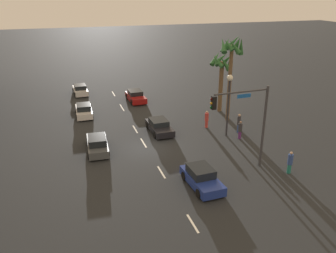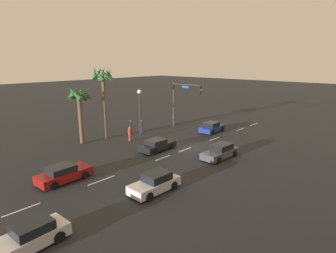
{
  "view_description": "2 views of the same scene",
  "coord_description": "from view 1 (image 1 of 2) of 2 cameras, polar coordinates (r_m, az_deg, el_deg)",
  "views": [
    {
      "loc": [
        27.39,
        -6.65,
        13.12
      ],
      "look_at": [
        0.13,
        1.97,
        1.85
      ],
      "focal_mm": 37.3,
      "sensor_mm": 36.0,
      "label": 1
    },
    {
      "loc": [
        -23.61,
        -18.0,
        9.45
      ],
      "look_at": [
        -0.69,
        2.87,
        2.08
      ],
      "focal_mm": 29.63,
      "sensor_mm": 36.0,
      "label": 2
    }
  ],
  "objects": [
    {
      "name": "streetlamp",
      "position": [
        32.64,
        9.92,
        5.3
      ],
      "size": [
        0.56,
        0.56,
        5.95
      ],
      "color": "#2D2D33",
      "rests_on": "ground_plane"
    },
    {
      "name": "lane_stripe_4",
      "position": [
        27.06,
        -1.09,
        -7.48
      ],
      "size": [
        2.01,
        0.14,
        0.01
      ],
      "primitive_type": "cube",
      "color": "silver",
      "rests_on": "ground_plane"
    },
    {
      "name": "ground_plane",
      "position": [
        31.09,
        -3.54,
        -3.49
      ],
      "size": [
        220.0,
        220.0,
        0.0
      ],
      "primitive_type": "plane",
      "color": "#232628"
    },
    {
      "name": "car_1",
      "position": [
        34.23,
        -1.43,
        0.03
      ],
      "size": [
        4.24,
        1.99,
        1.24
      ],
      "color": "black",
      "rests_on": "ground_plane"
    },
    {
      "name": "pedestrian_3",
      "position": [
        35.45,
        6.34,
        1.25
      ],
      "size": [
        0.53,
        0.53,
        1.76
      ],
      "color": "#BF3833",
      "rests_on": "ground_plane"
    },
    {
      "name": "lane_stripe_0",
      "position": [
        47.71,
        -8.89,
        5.3
      ],
      "size": [
        2.41,
        0.14,
        0.01
      ],
      "primitive_type": "cube",
      "color": "silver",
      "rests_on": "ground_plane"
    },
    {
      "name": "pedestrian_1",
      "position": [
        28.1,
        19.32,
        -5.49
      ],
      "size": [
        0.43,
        0.43,
        1.8
      ],
      "color": "#1E7266",
      "rests_on": "ground_plane"
    },
    {
      "name": "car_3",
      "position": [
        39.7,
        -13.58,
        2.57
      ],
      "size": [
        4.08,
        1.9,
        1.4
      ],
      "color": "silver",
      "rests_on": "ground_plane"
    },
    {
      "name": "car_4",
      "position": [
        48.21,
        -14.15,
        5.83
      ],
      "size": [
        3.99,
        1.91,
        1.35
      ],
      "color": "silver",
      "rests_on": "ground_plane"
    },
    {
      "name": "lane_stripe_2",
      "position": [
        35.22,
        -5.39,
        -0.44
      ],
      "size": [
        2.09,
        0.14,
        0.01
      ],
      "primitive_type": "cube",
      "color": "silver",
      "rests_on": "ground_plane"
    },
    {
      "name": "pedestrian_2",
      "position": [
        34.65,
        11.5,
        0.63
      ],
      "size": [
        0.36,
        0.36,
        1.91
      ],
      "color": "#2D478C",
      "rests_on": "ground_plane"
    },
    {
      "name": "palm_tree_0",
      "position": [
        36.34,
        10.3,
        11.43
      ],
      "size": [
        2.61,
        2.65,
        8.96
      ],
      "color": "brown",
      "rests_on": "ground_plane"
    },
    {
      "name": "palm_tree_1",
      "position": [
        39.5,
        8.76,
        9.51
      ],
      "size": [
        2.77,
        2.8,
        6.77
      ],
      "color": "brown",
      "rests_on": "ground_plane"
    },
    {
      "name": "lane_stripe_5",
      "position": [
        21.8,
        4.07,
        -15.54
      ],
      "size": [
        1.88,
        0.14,
        0.01
      ],
      "primitive_type": "cube",
      "color": "silver",
      "rests_on": "ground_plane"
    },
    {
      "name": "pedestrian_0",
      "position": [
        33.25,
        11.7,
        -0.48
      ],
      "size": [
        0.41,
        0.41,
        1.75
      ],
      "color": "#59266B",
      "rests_on": "ground_plane"
    },
    {
      "name": "car_5",
      "position": [
        30.82,
        -11.46,
        -2.84
      ],
      "size": [
        4.47,
        1.98,
        1.4
      ],
      "color": "#474C51",
      "rests_on": "ground_plane"
    },
    {
      "name": "traffic_signal",
      "position": [
        26.46,
        12.88,
        1.73
      ],
      "size": [
        0.47,
        4.77,
        6.55
      ],
      "color": "#38383D",
      "rests_on": "ground_plane"
    },
    {
      "name": "lane_stripe_3",
      "position": [
        32.06,
        -4.03,
        -2.69
      ],
      "size": [
        2.14,
        0.14,
        0.01
      ],
      "primitive_type": "cube",
      "color": "silver",
      "rests_on": "ground_plane"
    },
    {
      "name": "lane_stripe_1",
      "position": [
        41.89,
        -7.53,
        3.08
      ],
      "size": [
        2.59,
        0.14,
        0.01
      ],
      "primitive_type": "cube",
      "color": "silver",
      "rests_on": "ground_plane"
    },
    {
      "name": "car_0",
      "position": [
        25.15,
        5.52,
        -8.36
      ],
      "size": [
        4.16,
        2.04,
        1.39
      ],
      "color": "navy",
      "rests_on": "ground_plane"
    },
    {
      "name": "car_2",
      "position": [
        44.06,
        -5.32,
        4.94
      ],
      "size": [
        4.32,
        2.02,
        1.34
      ],
      "color": "maroon",
      "rests_on": "ground_plane"
    }
  ]
}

